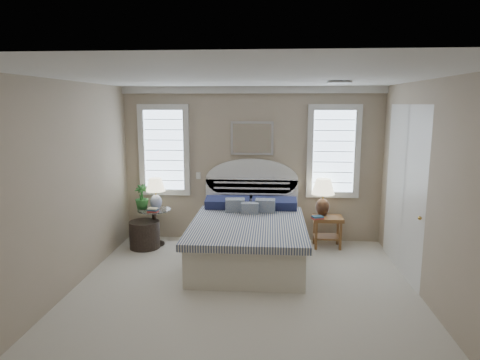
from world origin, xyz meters
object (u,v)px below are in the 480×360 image
Objects in this scene: nightstand_right at (327,225)px; lamp_left at (156,190)px; side_table_left at (155,223)px; floor_pot at (145,235)px; bed at (248,236)px; lamp_right at (323,193)px.

nightstand_right is 2.98m from lamp_left.
side_table_left is 0.57m from lamp_left.
side_table_left is at bearing -178.06° from nightstand_right.
side_table_left is 1.25× the size of floor_pot.
floor_pot is at bearing -126.57° from lamp_left.
bed reaches higher than side_table_left.
lamp_right is (2.84, 0.17, -0.04)m from lamp_left.
floor_pot is (-1.78, 0.42, -0.16)m from bed.
nightstand_right is (1.30, 0.69, 0.00)m from bed.
bed is 1.75m from side_table_left.
lamp_right reaches higher than floor_pot.
lamp_right is (2.87, 0.21, 0.53)m from side_table_left.
lamp_right is at bearing 7.26° from floor_pot.
nightstand_right is at bearing 1.94° from side_table_left.
lamp_left is at bearing 158.59° from bed.
lamp_right is at bearing 3.42° from lamp_left.
lamp_left is at bearing -178.91° from nightstand_right.
side_table_left is at bearing -121.36° from lamp_left.
floor_pot is at bearing -172.74° from lamp_right.
nightstand_right is at bearing -55.35° from lamp_right.
bed is 4.29× the size of nightstand_right.
bed is 4.22× the size of lamp_left.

